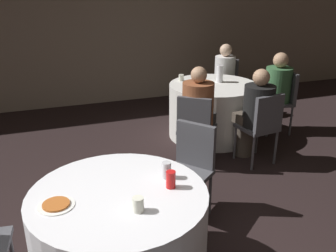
% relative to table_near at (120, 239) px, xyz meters
% --- Properties ---
extents(wall_back, '(16.00, 0.06, 2.80)m').
position_rel_table_near_xyz_m(wall_back, '(-0.07, 4.34, 1.03)').
color(wall_back, '#7A6B5B').
rests_on(wall_back, ground_plane).
extents(table_near, '(1.22, 1.22, 0.74)m').
position_rel_table_near_xyz_m(table_near, '(0.00, 0.00, 0.00)').
color(table_near, silver).
rests_on(table_near, ground_plane).
extents(table_far, '(1.21, 1.21, 0.74)m').
position_rel_table_near_xyz_m(table_far, '(1.82, 2.29, 0.00)').
color(table_far, white).
rests_on(table_far, ground_plane).
extents(chair_near_northeast, '(0.56, 0.56, 0.88)m').
position_rel_table_near_xyz_m(chair_near_northeast, '(0.80, 0.64, 0.16)').
color(chair_near_northeast, '#47474C').
rests_on(chair_near_northeast, ground_plane).
extents(chair_far_east, '(0.47, 0.47, 0.88)m').
position_rel_table_near_xyz_m(chair_far_east, '(2.82, 2.10, 0.16)').
color(chair_far_east, '#47474C').
rests_on(chair_far_east, ground_plane).
extents(chair_far_southwest, '(0.56, 0.56, 0.88)m').
position_rel_table_near_xyz_m(chair_far_southwest, '(1.21, 1.48, 0.16)').
color(chair_far_southwest, '#47474C').
rests_on(chair_far_southwest, ground_plane).
extents(chair_far_northeast, '(0.56, 0.56, 0.88)m').
position_rel_table_near_xyz_m(chair_far_northeast, '(2.43, 3.11, 0.16)').
color(chair_far_northeast, '#47474C').
rests_on(chair_far_northeast, ground_plane).
extents(chair_far_south, '(0.45, 0.46, 0.88)m').
position_rel_table_near_xyz_m(chair_far_south, '(1.97, 1.29, 0.16)').
color(chair_far_south, '#47474C').
rests_on(chair_far_south, ground_plane).
extents(person_green_jacket, '(0.52, 0.40, 1.15)m').
position_rel_table_near_xyz_m(person_green_jacket, '(2.67, 2.13, 0.22)').
color(person_green_jacket, black).
rests_on(person_green_jacket, ground_plane).
extents(person_white_shirt, '(0.44, 0.47, 1.15)m').
position_rel_table_near_xyz_m(person_white_shirt, '(2.33, 2.98, 0.21)').
color(person_white_shirt, '#4C4238').
rests_on(person_white_shirt, ground_plane).
extents(person_black_shirt, '(0.38, 0.52, 1.14)m').
position_rel_table_near_xyz_m(person_black_shirt, '(1.94, 1.44, 0.22)').
color(person_black_shirt, '#4C4238').
rests_on(person_black_shirt, ground_plane).
extents(person_floral_shirt, '(0.48, 0.50, 1.18)m').
position_rel_table_near_xyz_m(person_floral_shirt, '(1.30, 1.61, 0.24)').
color(person_floral_shirt, '#282828').
rests_on(person_floral_shirt, ground_plane).
extents(pizza_plate_near, '(0.23, 0.23, 0.02)m').
position_rel_table_near_xyz_m(pizza_plate_near, '(-0.40, -0.02, 0.38)').
color(pizza_plate_near, white).
rests_on(pizza_plate_near, table_near).
extents(soda_can_silver, '(0.07, 0.07, 0.12)m').
position_rel_table_near_xyz_m(soda_can_silver, '(0.38, 0.09, 0.43)').
color(soda_can_silver, silver).
rests_on(soda_can_silver, table_near).
extents(soda_can_red, '(0.07, 0.07, 0.12)m').
position_rel_table_near_xyz_m(soda_can_red, '(0.36, -0.05, 0.43)').
color(soda_can_red, red).
rests_on(soda_can_red, table_near).
extents(cup_near, '(0.07, 0.07, 0.10)m').
position_rel_table_near_xyz_m(cup_near, '(0.07, -0.25, 0.42)').
color(cup_near, silver).
rests_on(cup_near, table_near).
extents(bottle_far, '(0.09, 0.09, 0.23)m').
position_rel_table_near_xyz_m(bottle_far, '(1.95, 2.38, 0.49)').
color(bottle_far, white).
rests_on(bottle_far, table_far).
extents(cup_far, '(0.07, 0.07, 0.09)m').
position_rel_table_near_xyz_m(cup_far, '(1.47, 2.62, 0.42)').
color(cup_far, silver).
rests_on(cup_far, table_far).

